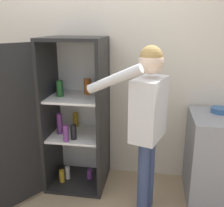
# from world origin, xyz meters

# --- Properties ---
(wall_back) EXTENTS (7.00, 0.06, 2.55)m
(wall_back) POSITION_xyz_m (0.00, 0.98, 1.27)
(wall_back) COLOR beige
(wall_back) RESTS_ON ground_plane
(refrigerator) EXTENTS (1.01, 1.11, 1.64)m
(refrigerator) POSITION_xyz_m (-0.27, 0.56, 0.82)
(refrigerator) COLOR black
(refrigerator) RESTS_ON ground_plane
(person) EXTENTS (0.71, 0.51, 1.60)m
(person) POSITION_xyz_m (0.62, 0.27, 1.02)
(person) COLOR #384770
(person) RESTS_ON ground_plane
(counter) EXTENTS (0.62, 0.63, 0.90)m
(counter) POSITION_xyz_m (1.36, 0.61, 0.45)
(counter) COLOR gray
(counter) RESTS_ON ground_plane
(bowl) EXTENTS (0.18, 0.18, 0.05)m
(bowl) POSITION_xyz_m (1.33, 0.72, 0.93)
(bowl) COLOR #335B8E
(bowl) RESTS_ON counter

